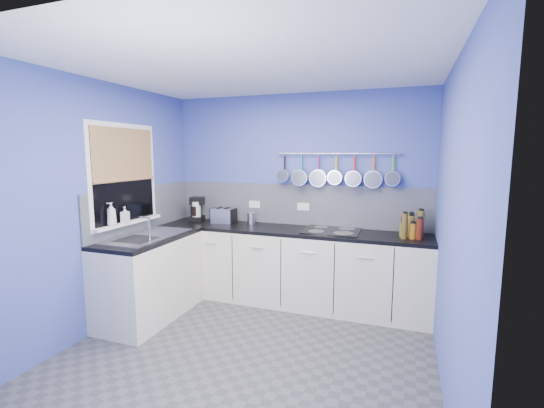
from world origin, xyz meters
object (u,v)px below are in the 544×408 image
Objects in this scene: toaster at (223,216)px; canister at (251,218)px; soap_bottle_b at (125,214)px; coffee_maker at (197,209)px; hob at (332,230)px; paper_towel at (196,211)px; soap_bottle_a at (111,214)px.

canister is (0.36, 0.05, -0.02)m from toaster.
canister is at bearing 48.10° from soap_bottle_b.
coffee_maker is 0.41m from toaster.
coffee_maker is at bearing -178.05° from canister.
canister reaches higher than hob.
paper_towel is at bearing -176.18° from canister.
soap_bottle_b is 1.10m from coffee_maker.
hob is at bearing 30.71° from soap_bottle_a.
coffee_maker is 0.49× the size of hob.
toaster is 2.08× the size of canister.
coffee_maker reaches higher than paper_towel.
paper_towel reaches higher than canister.
hob is at bearing -16.43° from coffee_maker.
soap_bottle_a reaches higher than toaster.
soap_bottle_a is 0.20m from soap_bottle_b.
paper_towel is at bearing 77.53° from soap_bottle_b.
canister is at bearing -12.40° from coffee_maker.
toaster reaches higher than canister.
paper_towel is 0.41× the size of hob.
toaster is (0.41, -0.03, -0.06)m from coffee_maker.
hob is at bearing -1.32° from paper_towel.
soap_bottle_a is 1.71× the size of canister.
paper_towel is 1.80m from hob.
toaster is at bearing 63.19° from soap_bottle_a.
paper_towel is 0.40m from toaster.
toaster is (0.63, 1.25, -0.18)m from soap_bottle_a.
toaster is 0.37m from canister.
soap_bottle_a is 1.41m from toaster.
toaster is 1.41m from hob.
soap_bottle_b is 0.27× the size of hob.
coffee_maker is (0.22, 1.08, -0.08)m from soap_bottle_b.
canister is 1.05m from hob.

